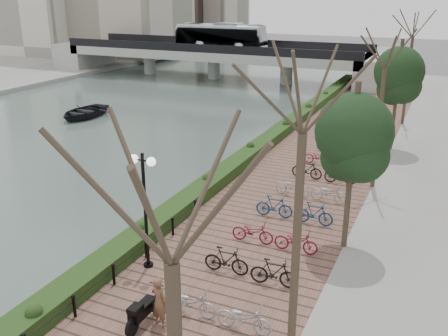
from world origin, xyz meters
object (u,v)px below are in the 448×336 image
Objects in this scene: motorcycle at (145,309)px; boat at (84,112)px; lamppost at (144,185)px; pedestrian at (159,302)px.

motorcycle reaches higher than boat.
motorcycle is at bearing -58.89° from lamppost.
motorcycle is at bearing -46.76° from boat.
pedestrian is (0.46, 0.12, 0.31)m from motorcycle.
lamppost is 0.87× the size of boat.
lamppost is 26.15m from boat.
pedestrian is 0.33× the size of boat.
pedestrian is 29.46m from boat.
boat is (-19.94, 21.37, -0.47)m from motorcycle.
lamppost is 4.22m from pedestrian.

